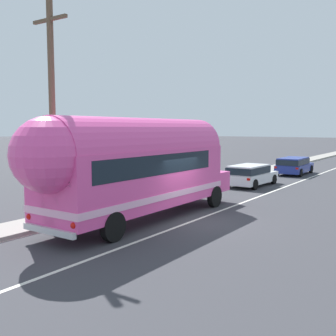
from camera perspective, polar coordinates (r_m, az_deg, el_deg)
The scene contains 7 objects.
ground_plane at distance 16.20m, azimuth 3.56°, elevation -7.57°, with size 300.00×300.00×0.00m, color #38383D.
lane_markings at distance 27.58m, azimuth 13.49°, elevation -2.18°, with size 3.77×80.00×0.01m.
sidewalk_slab at distance 26.95m, azimuth 6.26°, elevation -2.08°, with size 1.81×90.00×0.15m, color gray.
utility_pole at distance 15.77m, azimuth -16.19°, elevation 8.05°, with size 1.80×0.24×8.50m.
painted_bus at distance 15.72m, azimuth -4.76°, elevation 0.52°, with size 2.60×11.59×4.12m.
car_lead at distance 26.19m, azimuth 11.64°, elevation -0.83°, with size 2.10×4.53×1.37m.
car_second at distance 33.60m, azimuth 17.53°, elevation 0.47°, with size 2.09×4.69×1.37m.
Camera 1 is at (8.11, -13.51, 3.72)m, focal length 42.71 mm.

